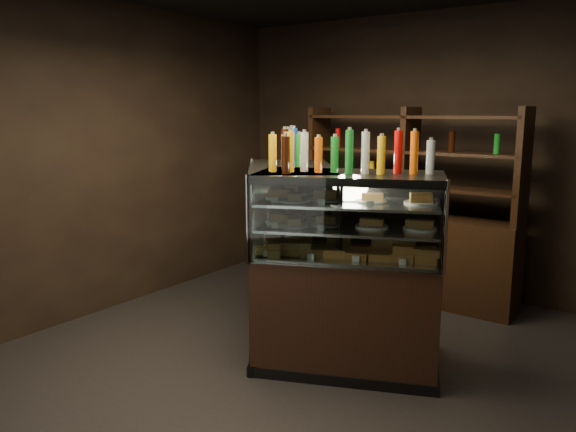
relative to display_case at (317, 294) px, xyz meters
The scene contains 7 objects.
ground 0.61m from the display_case, 54.20° to the right, with size 5.00×5.00×0.00m, color black.
room_shell 1.48m from the display_case, 54.20° to the right, with size 5.02×5.02×3.01m.
display_case is the anchor object (origin of this frame).
food_display 0.62m from the display_case, 105.29° to the right, with size 1.74×1.10×0.47m.
bottles_top 1.15m from the display_case, 74.71° to the left, with size 1.57×0.96×0.30m.
potted_conifer 0.82m from the display_case, 37.71° to the left, with size 0.35×0.35×0.75m.
back_shelving 1.77m from the display_case, 89.87° to the left, with size 2.31×0.49×2.00m.
Camera 1 is at (2.09, -3.40, 1.95)m, focal length 35.00 mm.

